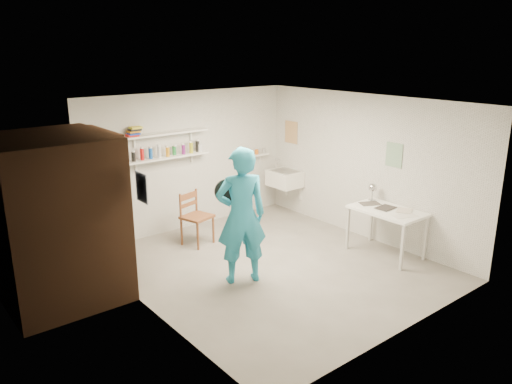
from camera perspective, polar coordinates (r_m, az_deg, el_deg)
floor at (r=7.46m, az=1.95°, el=-8.52°), size 4.00×4.50×0.02m
ceiling at (r=6.80m, az=2.15°, el=10.31°), size 4.00×4.50×0.02m
wall_back at (r=8.81m, az=-7.62°, el=3.59°), size 4.00×0.02×2.40m
wall_front at (r=5.61m, az=17.35°, el=-4.49°), size 4.00×0.02×2.40m
wall_left at (r=5.97m, az=-12.72°, el=-2.87°), size 0.02×4.50×2.40m
wall_right at (r=8.45m, az=12.43°, el=2.79°), size 0.02×4.50×2.40m
doorway_recess at (r=6.96m, az=-16.35°, el=-2.12°), size 0.02×0.90×2.00m
corridor_box at (r=6.73m, az=-21.94°, el=-2.85°), size 1.40×1.50×2.10m
door_lintel at (r=6.72m, az=-16.91°, el=6.44°), size 0.06×1.05×0.10m
door_jamb_near at (r=6.53m, az=-14.47°, el=-3.19°), size 0.06×0.10×2.00m
door_jamb_far at (r=7.41m, az=-17.72°, el=-1.11°), size 0.06×0.10×2.00m
shelf_lower at (r=8.43m, az=-10.10°, el=3.94°), size 1.50×0.22×0.03m
shelf_upper at (r=8.35m, az=-10.24°, el=6.62°), size 1.50×0.22×0.03m
ledge_shelf at (r=9.51m, az=-0.36°, el=4.18°), size 0.70×0.14×0.03m
poster_left at (r=5.92m, az=-12.96°, el=0.50°), size 0.01×0.28×0.36m
poster_right_a at (r=9.56m, az=4.04°, el=6.83°), size 0.01×0.34×0.42m
poster_right_b at (r=8.04m, az=15.50°, el=4.10°), size 0.01×0.30×0.38m
belfast_sink at (r=9.51m, az=3.30°, el=1.56°), size 0.48×0.60×0.30m
man at (r=6.67m, az=-1.69°, el=-2.75°), size 0.81×0.68×1.88m
wall_clock at (r=6.69m, az=-3.35°, el=0.09°), size 0.33×0.16×0.34m
wooden_chair at (r=8.14m, az=-6.75°, el=-2.83°), size 0.53×0.52×0.94m
work_table at (r=7.97m, az=14.60°, el=-4.46°), size 0.66×1.10×0.73m
desk_lamp at (r=8.18m, az=13.20°, el=0.51°), size 0.14×0.14×0.14m
spray_cans at (r=8.41m, az=-10.14°, el=4.60°), size 1.31×0.06×0.17m
book_stack at (r=8.09m, az=-13.76°, el=6.71°), size 0.26×0.14×0.14m
ledge_pots at (r=9.50m, az=-0.36°, el=4.54°), size 0.48×0.07×0.09m
papers at (r=7.85m, az=14.79°, el=-1.90°), size 0.30×0.22×0.02m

